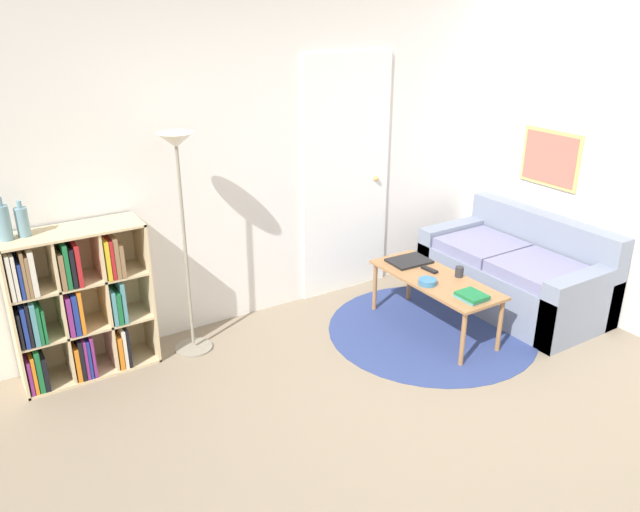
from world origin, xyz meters
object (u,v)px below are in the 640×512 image
object	(u,v)px
coffee_table	(435,283)
cup	(459,272)
bottle_left	(4,222)
bowl	(428,282)
bookshelf	(74,305)
couch	(517,274)
laptop	(409,261)
floor_lamp	(180,185)
bottle_middle	(22,221)

from	to	relation	value
coffee_table	cup	world-z (taller)	cup
cup	bottle_left	bearing A→B (deg)	162.68
coffee_table	bowl	size ratio (longest dim) A/B	7.99
bookshelf	cup	distance (m)	2.87
couch	bottle_left	size ratio (longest dim) A/B	5.52
coffee_table	bottle_left	xyz separation A→B (m)	(-2.87, 0.87, 0.79)
coffee_table	laptop	bearing A→B (deg)	85.15
coffee_table	bowl	world-z (taller)	bowl
floor_lamp	cup	xyz separation A→B (m)	(1.93, -0.82, -0.80)
floor_lamp	bookshelf	bearing A→B (deg)	171.98
couch	bookshelf	bearing A→B (deg)	165.75
bottle_middle	floor_lamp	bearing A→B (deg)	-7.94
laptop	cup	xyz separation A→B (m)	(0.14, -0.44, 0.03)
bottle_middle	couch	bearing A→B (deg)	-13.87
bookshelf	coffee_table	distance (m)	2.68
coffee_table	bookshelf	bearing A→B (deg)	161.43
couch	bottle_middle	xyz separation A→B (m)	(-3.69, 0.91, 0.90)
bowl	cup	distance (m)	0.31
bookshelf	couch	world-z (taller)	bookshelf
bookshelf	cup	world-z (taller)	bookshelf
floor_lamp	bottle_left	xyz separation A→B (m)	(-1.11, 0.13, -0.10)
coffee_table	bowl	bearing A→B (deg)	-156.94
floor_lamp	couch	bearing A→B (deg)	-16.02
bowl	bottle_left	world-z (taller)	bottle_left
bookshelf	bottle_middle	world-z (taller)	bottle_middle
bookshelf	bottle_middle	size ratio (longest dim) A/B	4.55
bowl	cup	xyz separation A→B (m)	(0.31, -0.02, 0.02)
bowl	cup	bearing A→B (deg)	-4.21
bookshelf	couch	distance (m)	3.59
bookshelf	cup	bearing A→B (deg)	-18.98
floor_lamp	bottle_left	world-z (taller)	floor_lamp
couch	laptop	xyz separation A→B (m)	(-0.90, 0.39, 0.19)
bowl	cup	world-z (taller)	cup
couch	cup	size ratio (longest dim) A/B	18.67
cup	couch	bearing A→B (deg)	3.82
couch	bowl	bearing A→B (deg)	-178.49
floor_lamp	coffee_table	xyz separation A→B (m)	(1.75, -0.74, -0.89)
floor_lamp	cup	size ratio (longest dim) A/B	20.01
coffee_table	bowl	xyz separation A→B (m)	(-0.14, -0.06, 0.07)
floor_lamp	couch	distance (m)	2.98
floor_lamp	bottle_middle	size ratio (longest dim) A/B	7.00
floor_lamp	couch	xyz separation A→B (m)	(2.69, -0.77, -1.02)
bookshelf	bowl	xyz separation A→B (m)	(2.40, -0.91, -0.06)
coffee_table	laptop	xyz separation A→B (m)	(0.03, 0.36, 0.06)
coffee_table	bowl	distance (m)	0.16
floor_lamp	bowl	size ratio (longest dim) A/B	11.70
bookshelf	floor_lamp	xyz separation A→B (m)	(0.79, -0.11, 0.76)
laptop	bookshelf	bearing A→B (deg)	169.12
couch	cup	distance (m)	0.79
cup	bottle_left	size ratio (longest dim) A/B	0.30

